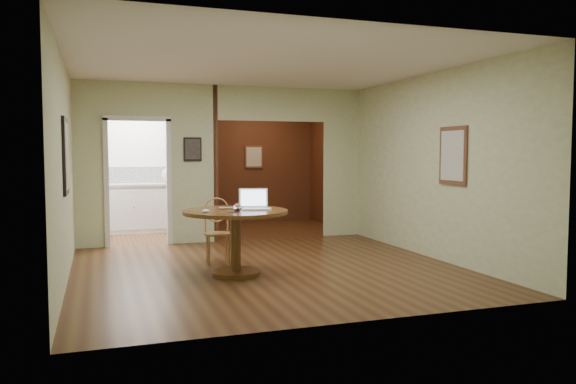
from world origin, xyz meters
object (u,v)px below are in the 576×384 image
object	(u,v)px
chair	(217,227)
open_laptop	(255,204)
closed_laptop	(231,208)
dining_table	(235,227)

from	to	relation	value
chair	open_laptop	world-z (taller)	open_laptop
chair	closed_laptop	bearing A→B (deg)	-83.06
chair	closed_laptop	distance (m)	0.84
dining_table	open_laptop	distance (m)	0.39
open_laptop	closed_laptop	distance (m)	0.31
chair	open_laptop	xyz separation A→B (m)	(0.32, -0.86, 0.39)
chair	open_laptop	distance (m)	0.99
chair	open_laptop	size ratio (longest dim) A/B	2.16
chair	closed_laptop	size ratio (longest dim) A/B	2.99
open_laptop	closed_laptop	bearing A→B (deg)	178.30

